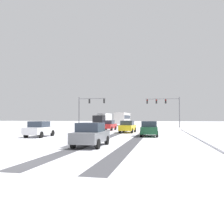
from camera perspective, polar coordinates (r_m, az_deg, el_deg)
name	(u,v)px	position (r m, az deg, el deg)	size (l,w,h in m)	color
ground_plane	(6,163)	(11.04, -24.88, -11.44)	(300.00, 300.00, 0.00)	white
wheel_track_left_lane	(140,136)	(24.57, 6.88, -6.06)	(1.01, 34.50, 0.01)	#4C4C51
wheel_track_right_lane	(111,136)	(25.04, -0.26, -5.99)	(1.01, 34.50, 0.01)	#4C4C51
sidewalk_kerb_right	(220,138)	(23.53, 25.26, -5.98)	(4.00, 34.50, 0.12)	white
traffic_signal_far_left	(88,106)	(48.53, -5.99, 1.61)	(5.91, 0.39, 6.50)	#56565B
traffic_signal_far_right	(166,105)	(49.99, 13.22, 1.76)	(7.17, 0.75, 6.50)	#56565B
car_red_lead	(109,125)	(36.98, -0.84, -3.32)	(1.98, 4.18, 1.62)	red
car_yellow_cab_second	(128,127)	(30.91, 3.91, -3.65)	(1.98, 4.17, 1.62)	yellow
car_dark_green_third	(149,129)	(24.85, 9.27, -4.13)	(1.93, 4.15, 1.62)	#194C2D
car_white_fourth	(40,129)	(24.95, -17.62, -4.06)	(1.92, 4.14, 1.62)	silver
car_grey_fifth	(91,134)	(15.74, -5.27, -5.61)	(1.85, 4.11, 1.62)	slate
bus_oncoming	(123,118)	(60.49, 2.71, -1.54)	(2.76, 11.03, 3.38)	silver
box_truck_delivery	(103,120)	(50.03, -2.30, -1.94)	(2.55, 7.49, 3.02)	black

